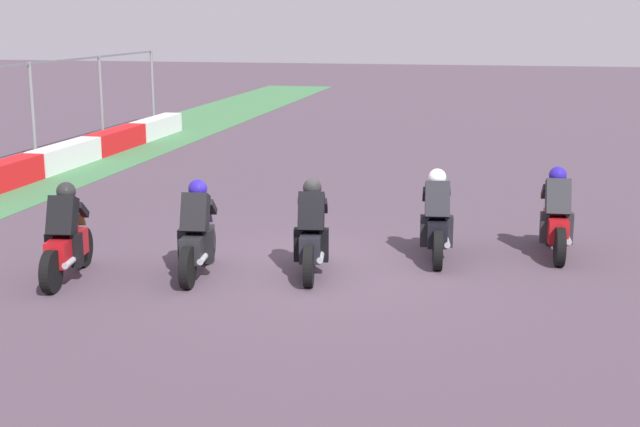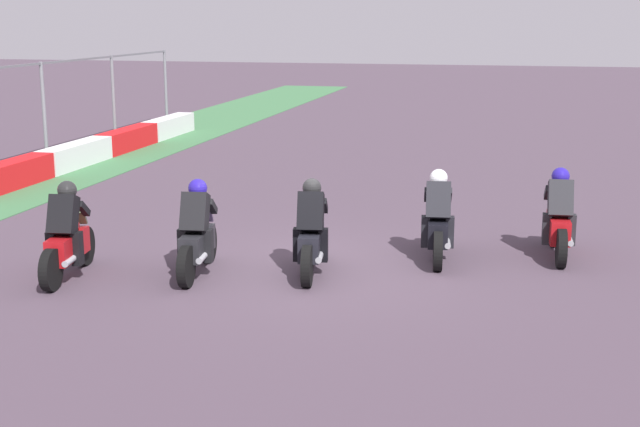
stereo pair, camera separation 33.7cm
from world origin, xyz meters
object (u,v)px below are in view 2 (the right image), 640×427
(rider_lane_b, at_px, (438,223))
(rider_lane_c, at_px, (311,235))
(rider_lane_a, at_px, (559,221))
(rider_lane_d, at_px, (197,236))
(rider_lane_e, at_px, (67,239))

(rider_lane_b, relative_size, rider_lane_c, 1.00)
(rider_lane_a, height_order, rider_lane_d, same)
(rider_lane_a, distance_m, rider_lane_b, 2.07)
(rider_lane_a, bearing_deg, rider_lane_d, 109.90)
(rider_lane_a, height_order, rider_lane_e, same)
(rider_lane_b, xyz_separation_m, rider_lane_c, (-1.31, 1.84, 0.00))
(rider_lane_d, xyz_separation_m, rider_lane_e, (-0.63, 1.90, 0.00))
(rider_lane_b, distance_m, rider_lane_e, 5.97)
(rider_lane_b, bearing_deg, rider_lane_d, 109.21)
(rider_lane_b, xyz_separation_m, rider_lane_d, (-1.77, 3.57, 0.00))
(rider_lane_a, distance_m, rider_lane_c, 4.28)
(rider_lane_b, height_order, rider_lane_c, same)
(rider_lane_b, relative_size, rider_lane_e, 1.00)
(rider_lane_b, bearing_deg, rider_lane_e, 106.56)
(rider_lane_b, relative_size, rider_lane_d, 1.00)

